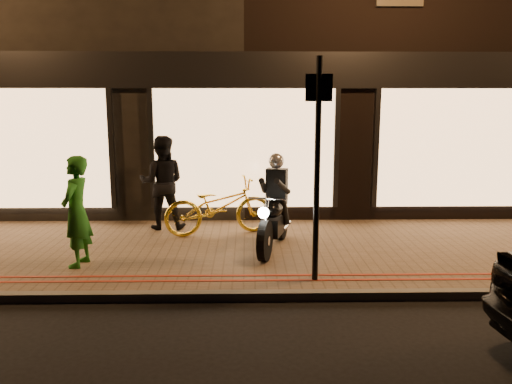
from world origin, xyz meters
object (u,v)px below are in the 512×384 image
at_px(sign_post, 317,159).
at_px(person_green, 76,212).
at_px(motorcycle, 274,212).
at_px(bicycle_gold, 219,206).

relative_size(sign_post, person_green, 1.82).
height_order(sign_post, person_green, sign_post).
relative_size(motorcycle, bicycle_gold, 0.95).
distance_m(motorcycle, sign_post, 1.91).
height_order(motorcycle, person_green, person_green).
relative_size(bicycle_gold, person_green, 1.22).
bearing_deg(motorcycle, sign_post, -57.06).
xyz_separation_m(motorcycle, sign_post, (0.48, -1.51, 1.06)).
xyz_separation_m(sign_post, bicycle_gold, (-1.45, 2.44, -1.15)).
bearing_deg(motorcycle, person_green, -149.09).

